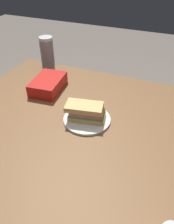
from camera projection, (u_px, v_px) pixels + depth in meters
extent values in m
plane|color=#70665B|center=(100.00, 217.00, 1.47)|extent=(8.00, 8.00, 0.00)
cube|color=brown|center=(106.00, 134.00, 1.02)|extent=(1.57, 1.07, 0.04)
cylinder|color=brown|center=(39.00, 111.00, 1.80)|extent=(0.07, 0.07, 0.72)
cylinder|color=white|center=(87.00, 119.00, 1.07)|extent=(0.23, 0.23, 0.01)
cube|color=#DBB26B|center=(87.00, 116.00, 1.06)|extent=(0.18, 0.12, 0.02)
cube|color=#599E3F|center=(87.00, 114.00, 1.05)|extent=(0.18, 0.12, 0.01)
cube|color=#C6727A|center=(87.00, 111.00, 1.04)|extent=(0.17, 0.11, 0.02)
cube|color=yellow|center=(87.00, 109.00, 1.03)|extent=(0.16, 0.11, 0.01)
cube|color=#DBB26B|center=(84.00, 107.00, 1.02)|extent=(0.18, 0.12, 0.02)
cube|color=red|center=(48.00, 84.00, 1.28)|extent=(0.17, 0.24, 0.07)
cylinder|color=silver|center=(48.00, 63.00, 1.47)|extent=(0.08, 0.08, 0.09)
cylinder|color=silver|center=(48.00, 61.00, 1.46)|extent=(0.08, 0.08, 0.09)
cylinder|color=silver|center=(48.00, 58.00, 1.45)|extent=(0.08, 0.08, 0.09)
cylinder|color=silver|center=(47.00, 55.00, 1.44)|extent=(0.08, 0.08, 0.09)
cylinder|color=silver|center=(47.00, 53.00, 1.43)|extent=(0.08, 0.08, 0.09)
cylinder|color=silver|center=(47.00, 50.00, 1.42)|extent=(0.08, 0.08, 0.09)
cylinder|color=silver|center=(47.00, 47.00, 1.41)|extent=(0.08, 0.08, 0.09)
cylinder|color=silver|center=(46.00, 45.00, 1.39)|extent=(0.08, 0.08, 0.09)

